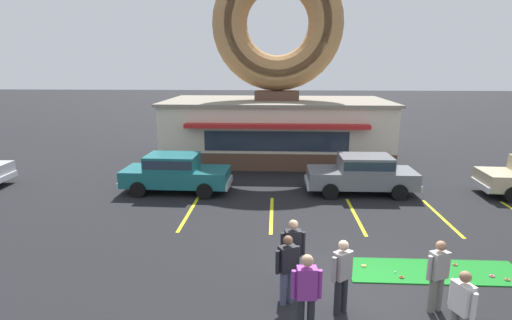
# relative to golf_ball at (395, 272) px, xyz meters

# --- Properties ---
(ground_plane) EXTENTS (160.00, 160.00, 0.00)m
(ground_plane) POSITION_rel_golf_ball_xyz_m (-1.21, -0.92, -0.05)
(ground_plane) COLOR black
(donut_shop_building) EXTENTS (12.30, 6.75, 10.96)m
(donut_shop_building) POSITION_rel_golf_ball_xyz_m (-3.09, 13.03, 3.69)
(donut_shop_building) COLOR brown
(donut_shop_building) RESTS_ON ground
(putting_mat) EXTENTS (4.43, 1.31, 0.03)m
(putting_mat) POSITION_rel_golf_ball_xyz_m (1.04, 0.15, -0.04)
(putting_mat) COLOR #197523
(putting_mat) RESTS_ON ground
(mini_donut_near_left) EXTENTS (0.13, 0.13, 0.04)m
(mini_donut_near_left) POSITION_rel_golf_ball_xyz_m (0.09, -0.24, -0.00)
(mini_donut_near_left) COLOR brown
(mini_donut_near_left) RESTS_ON putting_mat
(mini_donut_mid_left) EXTENTS (0.13, 0.13, 0.04)m
(mini_donut_mid_left) POSITION_rel_golf_ball_xyz_m (1.71, 0.49, -0.00)
(mini_donut_mid_left) COLOR #A5724C
(mini_donut_mid_left) RESTS_ON putting_mat
(mini_donut_mid_centre) EXTENTS (0.13, 0.13, 0.04)m
(mini_donut_mid_centre) POSITION_rel_golf_ball_xyz_m (2.67, -0.23, -0.00)
(mini_donut_mid_centre) COLOR #A5724C
(mini_donut_mid_centre) RESTS_ON putting_mat
(mini_donut_mid_right) EXTENTS (0.13, 0.13, 0.04)m
(mini_donut_mid_right) POSITION_rel_golf_ball_xyz_m (-0.74, 0.30, -0.00)
(mini_donut_mid_right) COLOR #E5C666
(mini_donut_mid_right) RESTS_ON putting_mat
(mini_donut_far_left) EXTENTS (0.13, 0.13, 0.04)m
(mini_donut_far_left) POSITION_rel_golf_ball_xyz_m (2.39, -0.07, -0.00)
(mini_donut_far_left) COLOR #D8667F
(mini_donut_far_left) RESTS_ON putting_mat
(golf_ball) EXTENTS (0.04, 0.04, 0.04)m
(golf_ball) POSITION_rel_golf_ball_xyz_m (0.00, 0.00, 0.00)
(golf_ball) COLOR white
(golf_ball) RESTS_ON putting_mat
(car_grey) EXTENTS (4.57, 2.01, 1.60)m
(car_grey) POSITION_rel_golf_ball_xyz_m (0.50, 6.77, 0.82)
(car_grey) COLOR slate
(car_grey) RESTS_ON ground
(car_teal) EXTENTS (4.60, 2.06, 1.60)m
(car_teal) POSITION_rel_golf_ball_xyz_m (-7.34, 6.56, 0.82)
(car_teal) COLOR #196066
(car_teal) RESTS_ON ground
(pedestrian_blue_sweater_man) EXTENTS (0.48, 0.43, 1.68)m
(pedestrian_blue_sweater_man) POSITION_rel_golf_ball_xyz_m (-1.67, -1.73, 0.88)
(pedestrian_blue_sweater_man) COLOR #232328
(pedestrian_blue_sweater_man) RESTS_ON ground
(pedestrian_hooded_kid) EXTENTS (0.53, 0.39, 1.63)m
(pedestrian_hooded_kid) POSITION_rel_golf_ball_xyz_m (-2.82, -1.44, 0.85)
(pedestrian_hooded_kid) COLOR #474C66
(pedestrian_hooded_kid) RESTS_ON ground
(pedestrian_leather_jacket_man) EXTENTS (0.59, 0.27, 1.77)m
(pedestrian_leather_jacket_man) POSITION_rel_golf_ball_xyz_m (-2.48, -2.59, 0.94)
(pedestrian_leather_jacket_man) COLOR #232328
(pedestrian_leather_jacket_man) RESTS_ON ground
(pedestrian_clipboard_woman) EXTENTS (0.59, 0.30, 1.72)m
(pedestrian_clipboard_woman) POSITION_rel_golf_ball_xyz_m (-2.67, -0.75, 0.91)
(pedestrian_clipboard_woman) COLOR #474C66
(pedestrian_clipboard_woman) RESTS_ON ground
(pedestrian_beanie_man) EXTENTS (0.56, 0.37, 1.64)m
(pedestrian_beanie_man) POSITION_rel_golf_ball_xyz_m (0.39, -1.56, 0.86)
(pedestrian_beanie_man) COLOR slate
(pedestrian_beanie_man) RESTS_ON ground
(pedestrian_crossing_woman) EXTENTS (0.37, 0.56, 1.61)m
(pedestrian_crossing_woman) POSITION_rel_golf_ball_xyz_m (0.34, -2.78, 0.84)
(pedestrian_crossing_woman) COLOR slate
(pedestrian_crossing_woman) RESTS_ON ground
(trash_bin) EXTENTS (0.57, 0.57, 0.97)m
(trash_bin) POSITION_rel_golf_ball_xyz_m (2.43, 10.37, 0.45)
(trash_bin) COLOR #51565B
(trash_bin) RESTS_ON ground
(parking_stripe_far_left) EXTENTS (0.12, 3.60, 0.01)m
(parking_stripe_far_left) POSITION_rel_golf_ball_xyz_m (-6.23, 4.08, -0.05)
(parking_stripe_far_left) COLOR yellow
(parking_stripe_far_left) RESTS_ON ground
(parking_stripe_left) EXTENTS (0.12, 3.60, 0.01)m
(parking_stripe_left) POSITION_rel_golf_ball_xyz_m (-3.23, 4.08, -0.05)
(parking_stripe_left) COLOR yellow
(parking_stripe_left) RESTS_ON ground
(parking_stripe_mid_left) EXTENTS (0.12, 3.60, 0.01)m
(parking_stripe_mid_left) POSITION_rel_golf_ball_xyz_m (-0.23, 4.08, -0.05)
(parking_stripe_mid_left) COLOR yellow
(parking_stripe_mid_left) RESTS_ON ground
(parking_stripe_centre) EXTENTS (0.12, 3.60, 0.01)m
(parking_stripe_centre) POSITION_rel_golf_ball_xyz_m (2.77, 4.08, -0.05)
(parking_stripe_centre) COLOR yellow
(parking_stripe_centre) RESTS_ON ground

